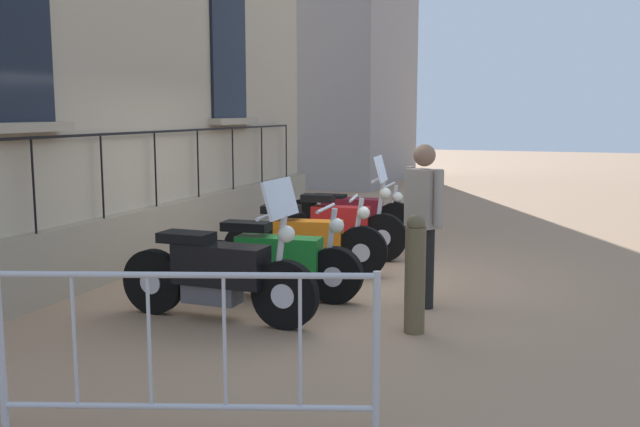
{
  "coord_description": "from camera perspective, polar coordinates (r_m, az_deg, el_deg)",
  "views": [
    {
      "loc": [
        2.92,
        -8.11,
        2.04
      ],
      "look_at": [
        0.0,
        0.0,
        0.8
      ],
      "focal_mm": 40.04,
      "sensor_mm": 36.0,
      "label": 1
    }
  ],
  "objects": [
    {
      "name": "pedestrian_standing",
      "position": [
        7.46,
        8.25,
        -0.17
      ],
      "size": [
        0.44,
        0.39,
        1.71
      ],
      "color": "black",
      "rests_on": "ground_plane"
    },
    {
      "name": "motorcycle_green",
      "position": [
        7.81,
        -3.58,
        -3.9
      ],
      "size": [
        1.97,
        0.64,
        1.04
      ],
      "color": "black",
      "rests_on": "ground_plane"
    },
    {
      "name": "motorcycle_maroon",
      "position": [
        10.93,
        2.37,
        -0.25
      ],
      "size": [
        2.15,
        0.71,
        0.96
      ],
      "color": "black",
      "rests_on": "ground_plane"
    },
    {
      "name": "motorcycle_orange",
      "position": [
        8.9,
        -1.16,
        -2.3
      ],
      "size": [
        2.07,
        0.63,
        1.01
      ],
      "color": "black",
      "rests_on": "ground_plane"
    },
    {
      "name": "motorcycle_black",
      "position": [
        7.02,
        -8.08,
        -4.76
      ],
      "size": [
        2.12,
        0.73,
        1.42
      ],
      "color": "black",
      "rests_on": "ground_plane"
    },
    {
      "name": "bollard",
      "position": [
        6.63,
        7.61,
        -4.77
      ],
      "size": [
        0.19,
        0.19,
        1.12
      ],
      "color": "brown",
      "rests_on": "ground_plane"
    },
    {
      "name": "ground_plane",
      "position": [
        8.86,
        -0.01,
        -5.13
      ],
      "size": [
        60.0,
        60.0,
        0.0
      ],
      "primitive_type": "plane",
      "color": "#9E7A5B"
    },
    {
      "name": "crowd_barrier",
      "position": [
        4.69,
        -10.58,
        -10.26
      ],
      "size": [
        2.34,
        0.81,
        1.05
      ],
      "color": "#B7B7BF",
      "rests_on": "ground_plane"
    },
    {
      "name": "motorcycle_red",
      "position": [
        9.87,
        1.54,
        -1.08
      ],
      "size": [
        1.94,
        0.61,
        1.45
      ],
      "color": "black",
      "rests_on": "ground_plane"
    },
    {
      "name": "building_facade",
      "position": [
        9.91,
        -15.32,
        12.83
      ],
      "size": [
        0.82,
        10.76,
        6.0
      ],
      "color": "tan",
      "rests_on": "ground_plane"
    }
  ]
}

